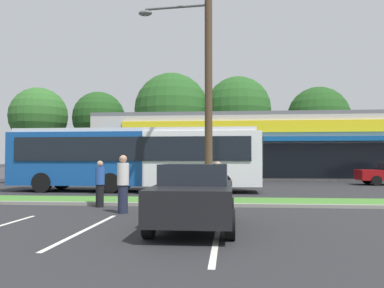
% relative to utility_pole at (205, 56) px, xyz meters
% --- Properties ---
extents(grass_median, '(56.00, 2.20, 0.12)m').
position_rel_utility_pole_xyz_m(grass_median, '(-2.73, -0.16, -5.69)').
color(grass_median, '#427A2D').
rests_on(grass_median, ground_plane).
extents(curb_lip, '(56.00, 0.24, 0.12)m').
position_rel_utility_pole_xyz_m(curb_lip, '(-2.73, -1.38, -5.69)').
color(curb_lip, gray).
rests_on(curb_lip, ground_plane).
extents(parking_stripe_2, '(0.12, 4.80, 0.01)m').
position_rel_utility_pole_xyz_m(parking_stripe_2, '(-2.49, -6.31, -5.75)').
color(parking_stripe_2, silver).
rests_on(parking_stripe_2, ground_plane).
extents(parking_stripe_3, '(0.12, 4.80, 0.01)m').
position_rel_utility_pole_xyz_m(parking_stripe_3, '(0.66, -7.11, -5.75)').
color(parking_stripe_3, silver).
rests_on(parking_stripe_3, ground_plane).
extents(storefront_building, '(26.59, 14.59, 5.43)m').
position_rel_utility_pole_xyz_m(storefront_building, '(3.04, 22.47, -3.03)').
color(storefront_building, '#BCB7AD').
rests_on(storefront_building, ground_plane).
extents(tree_far_left, '(6.96, 6.96, 10.35)m').
position_rel_utility_pole_xyz_m(tree_far_left, '(-22.15, 31.30, 1.11)').
color(tree_far_left, '#473323').
rests_on(tree_far_left, ground_plane).
extents(tree_left, '(6.09, 6.09, 9.55)m').
position_rel_utility_pole_xyz_m(tree_left, '(-14.31, 30.29, 0.74)').
color(tree_left, '#473323').
rests_on(tree_left, ground_plane).
extents(tree_mid_left, '(8.22, 8.22, 11.25)m').
position_rel_utility_pole_xyz_m(tree_mid_left, '(-5.46, 28.72, 1.38)').
color(tree_mid_left, '#473323').
rests_on(tree_mid_left, ground_plane).
extents(tree_mid, '(7.27, 7.27, 10.80)m').
position_rel_utility_pole_xyz_m(tree_mid, '(1.92, 29.12, 1.40)').
color(tree_mid, '#473323').
rests_on(tree_mid, ground_plane).
extents(tree_mid_right, '(6.82, 6.82, 9.63)m').
position_rel_utility_pole_xyz_m(tree_mid_right, '(10.76, 29.81, 0.46)').
color(tree_mid_right, '#473323').
rests_on(tree_mid_right, ground_plane).
extents(utility_pole, '(3.06, 2.40, 10.80)m').
position_rel_utility_pole_xyz_m(utility_pole, '(0.00, 0.00, 0.00)').
color(utility_pole, '#4C3826').
rests_on(utility_pole, ground_plane).
extents(city_bus, '(12.96, 2.79, 3.25)m').
position_rel_utility_pole_xyz_m(city_bus, '(-3.92, 4.93, -3.99)').
color(city_bus, '#144793').
rests_on(city_bus, ground_plane).
extents(car_0, '(4.52, 1.91, 1.56)m').
position_rel_utility_pole_xyz_m(car_0, '(-1.97, 11.14, -4.96)').
color(car_0, slate).
rests_on(car_0, ground_plane).
extents(car_2, '(4.64, 2.01, 1.49)m').
position_rel_utility_pole_xyz_m(car_2, '(-12.82, 12.06, -4.97)').
color(car_2, slate).
rests_on(car_2, ground_plane).
extents(car_4, '(1.94, 4.21, 1.56)m').
position_rel_utility_pole_xyz_m(car_4, '(0.08, -5.87, -4.95)').
color(car_4, black).
rests_on(car_4, ground_plane).
extents(pedestrian_by_pole, '(0.37, 0.37, 1.81)m').
position_rel_utility_pole_xyz_m(pedestrian_by_pole, '(-2.37, -3.37, -4.84)').
color(pedestrian_by_pole, '#1E2338').
rests_on(pedestrian_by_pole, ground_plane).
extents(pedestrian_mid, '(0.33, 0.33, 1.63)m').
position_rel_utility_pole_xyz_m(pedestrian_mid, '(-3.60, -1.86, -4.93)').
color(pedestrian_mid, black).
rests_on(pedestrian_mid, ground_plane).
extents(pedestrian_far, '(0.33, 0.33, 1.61)m').
position_rel_utility_pole_xyz_m(pedestrian_far, '(0.58, -3.10, -4.94)').
color(pedestrian_far, '#726651').
rests_on(pedestrian_far, ground_plane).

